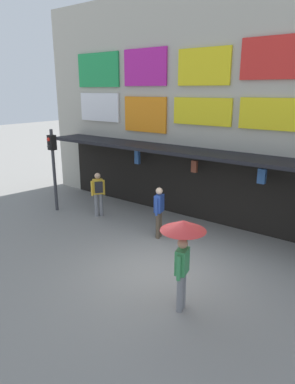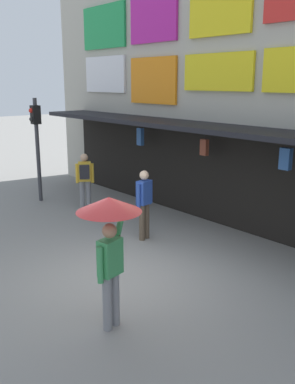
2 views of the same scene
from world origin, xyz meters
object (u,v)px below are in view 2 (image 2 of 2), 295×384
Objects in this scene: traffic_light_near at (36,133)px; pedestrian_in_red at (85,178)px; pedestrian_in_green at (144,201)px; pedestrian_with_umbrella at (109,226)px.

pedestrian_in_red is at bearing 16.23° from traffic_light_near.
traffic_light_near reaches higher than pedestrian_in_green.
traffic_light_near is 1.90× the size of pedestrian_in_green.
traffic_light_near is 1.54× the size of pedestrian_with_umbrella.
pedestrian_in_red is at bearing 151.51° from pedestrian_with_umbrella.
traffic_light_near is 2.24m from pedestrian_in_red.
traffic_light_near is 4.95m from pedestrian_in_green.
pedestrian_with_umbrella is at bearing -18.57° from traffic_light_near.
pedestrian_with_umbrella is at bearing -28.49° from pedestrian_in_red.
pedestrian_in_green is (2.95, -0.20, -0.04)m from pedestrian_in_red.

